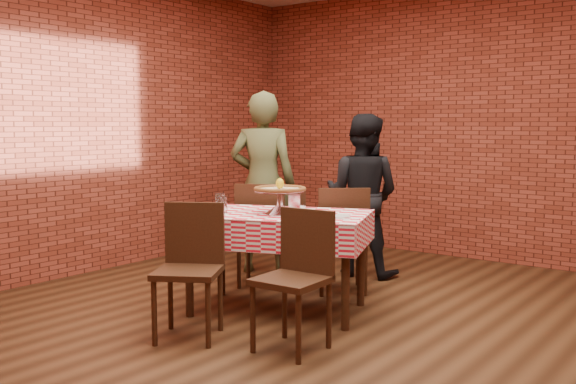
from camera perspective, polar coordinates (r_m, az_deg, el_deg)
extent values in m
plane|color=black|center=(4.62, 2.27, -12.02)|extent=(6.00, 6.00, 0.00)
plane|color=maroon|center=(7.07, 16.43, 5.92)|extent=(5.50, 0.00, 5.50)
cube|color=#381F10|center=(4.98, -0.92, -6.21)|extent=(1.53, 1.23, 0.75)
cylinder|color=beige|center=(4.85, -0.71, 0.20)|extent=(0.51, 0.51, 0.03)
ellipsoid|color=gold|center=(4.85, -0.71, 0.74)|extent=(0.08, 0.08, 0.08)
cylinder|color=white|center=(4.94, -5.79, -1.13)|extent=(0.10, 0.10, 0.12)
cylinder|color=white|center=(5.17, -5.98, -0.81)|extent=(0.10, 0.10, 0.12)
cylinder|color=white|center=(4.70, 4.41, -2.15)|extent=(0.23, 0.23, 0.01)
cube|color=white|center=(4.58, 5.12, -2.41)|extent=(0.05, 0.06, 0.00)
cube|color=white|center=(4.62, 5.97, -2.36)|extent=(0.06, 0.04, 0.00)
cube|color=silver|center=(5.15, 0.81, -0.64)|extent=(0.11, 0.09, 0.15)
imported|color=#4C512D|center=(6.23, -2.23, 0.82)|extent=(0.76, 0.68, 1.74)
imported|color=black|center=(6.17, 6.52, -0.26)|extent=(0.83, 0.70, 1.52)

